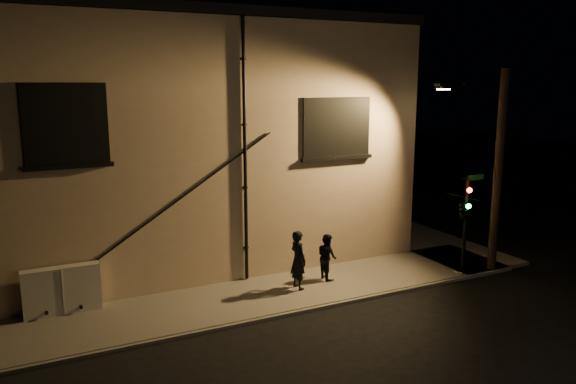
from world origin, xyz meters
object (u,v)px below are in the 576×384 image
utility_cabinet (62,290)px  pedestrian_b (327,256)px  pedestrian_a (298,260)px  traffic_signal (464,209)px  streetlamp_pole (495,166)px

utility_cabinet → pedestrian_b: pedestrian_b is taller
pedestrian_a → utility_cabinet: bearing=73.5°
pedestrian_a → traffic_signal: 5.83m
pedestrian_a → pedestrian_b: 1.31m
pedestrian_a → pedestrian_b: size_ratio=1.23×
pedestrian_a → traffic_signal: bearing=-109.1°
pedestrian_a → streetlamp_pole: streetlamp_pole is taller
streetlamp_pole → utility_cabinet: bearing=169.7°
pedestrian_b → streetlamp_pole: 6.45m
utility_cabinet → streetlamp_pole: size_ratio=0.30×
pedestrian_a → streetlamp_pole: 7.43m
pedestrian_b → traffic_signal: (4.29, -1.62, 1.49)m
utility_cabinet → pedestrian_b: 8.11m
utility_cabinet → streetlamp_pole: streetlamp_pole is taller
pedestrian_b → streetlamp_pole: streetlamp_pole is taller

